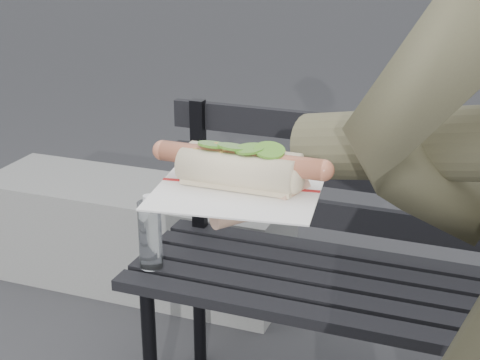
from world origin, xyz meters
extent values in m
cylinder|color=black|center=(-0.59, 0.75, 0.23)|extent=(0.04, 0.04, 0.45)
cylinder|color=black|center=(-0.59, 1.09, 0.23)|extent=(0.04, 0.04, 0.45)
cube|color=black|center=(0.08, 0.74, 0.47)|extent=(1.50, 0.07, 0.03)
cube|color=black|center=(0.08, 0.83, 0.47)|extent=(1.50, 0.07, 0.03)
cube|color=black|center=(0.08, 0.92, 0.47)|extent=(1.50, 0.07, 0.03)
cube|color=black|center=(0.08, 1.01, 0.47)|extent=(1.50, 0.07, 0.03)
cube|color=black|center=(0.08, 1.10, 0.47)|extent=(1.50, 0.07, 0.03)
cube|color=black|center=(-0.59, 1.11, 0.67)|extent=(0.04, 0.03, 0.42)
cube|color=black|center=(0.08, 1.13, 0.57)|extent=(1.50, 0.02, 0.08)
cube|color=black|center=(0.08, 1.13, 0.70)|extent=(1.50, 0.02, 0.08)
cube|color=black|center=(0.08, 1.13, 0.83)|extent=(1.50, 0.02, 0.08)
cylinder|color=white|center=(-0.61, 0.82, 0.57)|extent=(0.06, 0.06, 0.19)
cylinder|color=white|center=(-0.61, 0.82, 0.68)|extent=(0.03, 0.03, 0.02)
cube|color=slate|center=(-1.05, 1.52, 0.20)|extent=(1.20, 0.40, 0.40)
cylinder|color=#D8A384|center=(0.01, -0.01, 1.09)|extent=(0.09, 0.08, 0.07)
ellipsoid|color=#D8A384|center=(-0.03, -0.02, 1.09)|extent=(0.10, 0.11, 0.03)
cylinder|color=#D8A384|center=(-0.09, -0.05, 1.09)|extent=(0.05, 0.02, 0.02)
cylinder|color=#D8A384|center=(-0.09, -0.03, 1.09)|extent=(0.05, 0.02, 0.02)
cylinder|color=#D8A384|center=(-0.09, -0.01, 1.09)|extent=(0.05, 0.02, 0.02)
cylinder|color=#D8A384|center=(-0.09, 0.01, 1.09)|extent=(0.05, 0.02, 0.02)
cylinder|color=#D8A384|center=(-0.02, -0.08, 1.09)|extent=(0.04, 0.05, 0.02)
cube|color=white|center=(-0.03, -0.02, 1.10)|extent=(0.21, 0.21, 0.00)
cube|color=#B21E1E|center=(-0.03, -0.02, 1.11)|extent=(0.19, 0.03, 0.00)
cylinder|color=#C66D4C|center=(-0.03, -0.02, 1.14)|extent=(0.20, 0.02, 0.02)
sphere|color=#C66D4C|center=(-0.13, -0.02, 1.14)|extent=(0.03, 0.02, 0.02)
sphere|color=#C66D4C|center=(0.07, -0.02, 1.14)|extent=(0.02, 0.02, 0.02)
sphere|color=#9E6B2D|center=(0.00, -0.02, 1.15)|extent=(0.01, 0.01, 0.01)
sphere|color=#9E6B2D|center=(0.01, -0.02, 1.15)|extent=(0.01, 0.01, 0.01)
sphere|color=#9E6B2D|center=(-0.05, -0.03, 1.15)|extent=(0.01, 0.01, 0.01)
sphere|color=#9E6B2D|center=(-0.05, -0.03, 1.14)|extent=(0.01, 0.01, 0.01)
sphere|color=#9E6B2D|center=(0.00, -0.02, 1.15)|extent=(0.01, 0.01, 0.01)
sphere|color=#9E6B2D|center=(-0.02, -0.01, 1.14)|extent=(0.01, 0.01, 0.01)
sphere|color=#9E6B2D|center=(-0.01, -0.01, 1.14)|extent=(0.01, 0.01, 0.01)
sphere|color=#9E6B2D|center=(-0.01, -0.03, 1.14)|extent=(0.01, 0.01, 0.01)
sphere|color=#9E6B2D|center=(-0.05, 0.00, 1.14)|extent=(0.01, 0.01, 0.01)
sphere|color=#9E6B2D|center=(-0.07, -0.04, 1.14)|extent=(0.01, 0.01, 0.01)
sphere|color=#9E6B2D|center=(0.01, -0.01, 1.15)|extent=(0.01, 0.01, 0.01)
sphere|color=#9E6B2D|center=(-0.02, 0.00, 1.15)|extent=(0.01, 0.01, 0.01)
sphere|color=#9E6B2D|center=(0.00, -0.01, 1.14)|extent=(0.01, 0.01, 0.01)
sphere|color=#9E6B2D|center=(-0.03, -0.01, 1.15)|extent=(0.01, 0.01, 0.01)
sphere|color=#9E6B2D|center=(-0.05, -0.04, 1.15)|extent=(0.01, 0.01, 0.01)
sphere|color=#9E6B2D|center=(-0.08, -0.03, 1.14)|extent=(0.01, 0.01, 0.01)
sphere|color=#9E6B2D|center=(-0.03, -0.01, 1.15)|extent=(0.01, 0.01, 0.01)
sphere|color=#9E6B2D|center=(-0.06, -0.02, 1.15)|extent=(0.01, 0.01, 0.01)
sphere|color=#9E6B2D|center=(0.01, -0.03, 1.14)|extent=(0.01, 0.01, 0.01)
sphere|color=#9E6B2D|center=(0.01, -0.03, 1.14)|extent=(0.01, 0.01, 0.01)
sphere|color=#9E6B2D|center=(-0.06, -0.04, 1.14)|extent=(0.01, 0.01, 0.01)
sphere|color=#9E6B2D|center=(0.01, -0.03, 1.15)|extent=(0.01, 0.01, 0.01)
cylinder|color=#529227|center=(-0.07, -0.02, 1.15)|extent=(0.04, 0.04, 0.01)
cylinder|color=#529227|center=(-0.04, -0.03, 1.15)|extent=(0.04, 0.04, 0.01)
cylinder|color=#529227|center=(-0.02, -0.03, 1.15)|extent=(0.04, 0.04, 0.01)
cylinder|color=#529227|center=(0.00, -0.03, 1.15)|extent=(0.04, 0.04, 0.01)
cube|color=brown|center=(-1.42, 1.37, 0.00)|extent=(0.07, 0.07, 0.00)
cube|color=brown|center=(-0.94, 2.22, 0.00)|extent=(0.05, 0.05, 0.00)
cube|color=brown|center=(-1.83, 1.95, 0.00)|extent=(0.06, 0.05, 0.00)
camera|label=1|loc=(0.25, -0.78, 1.42)|focal=55.00mm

